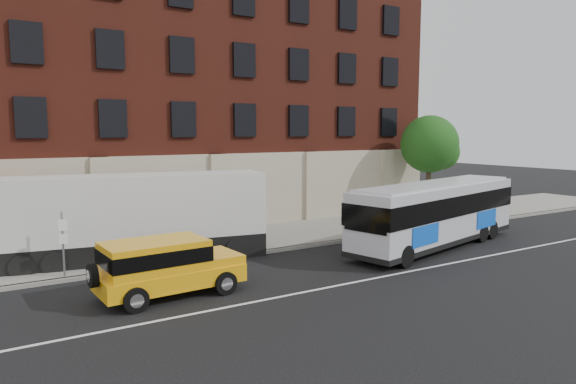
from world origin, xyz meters
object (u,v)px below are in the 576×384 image
sign_pole (63,241)px  street_tree (430,146)px  city_bus (437,212)px  yellow_suv (164,264)px  shipping_container (133,219)px

sign_pole → street_tree: 22.49m
sign_pole → city_bus: city_bus is taller
street_tree → yellow_suv: (-19.57, -6.95, -3.33)m
street_tree → city_bus: size_ratio=0.55×
city_bus → yellow_suv: size_ratio=2.25×
city_bus → yellow_suv: bearing=-178.2°
city_bus → shipping_container: size_ratio=1.02×
sign_pole → street_tree: size_ratio=0.40×
street_tree → city_bus: 9.61m
street_tree → yellow_suv: size_ratio=1.25×
yellow_suv → shipping_container: shipping_container is taller
city_bus → shipping_container: shipping_container is taller
sign_pole → yellow_suv: sign_pole is taller
sign_pole → city_bus: 15.88m
yellow_suv → sign_pole: bearing=124.4°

